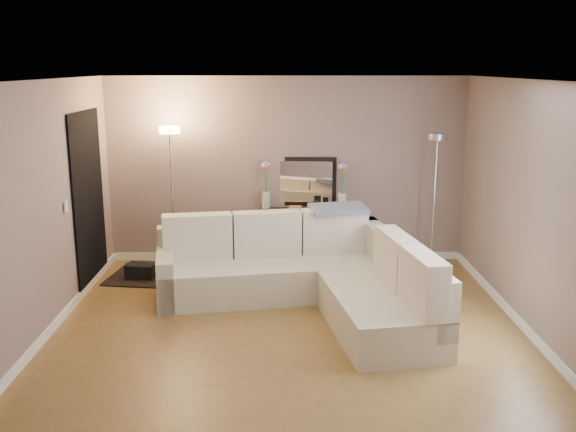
{
  "coord_description": "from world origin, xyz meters",
  "views": [
    {
      "loc": [
        -0.07,
        -6.15,
        2.74
      ],
      "look_at": [
        0.0,
        0.8,
        1.1
      ],
      "focal_mm": 40.0,
      "sensor_mm": 36.0,
      "label": 1
    }
  ],
  "objects_px": {
    "console_table": "(298,233)",
    "floor_lamp_lit": "(171,170)",
    "floor_lamp_unlit": "(436,174)",
    "sectional_sofa": "(311,275)"
  },
  "relations": [
    {
      "from": "console_table",
      "to": "floor_lamp_unlit",
      "type": "height_order",
      "value": "floor_lamp_unlit"
    },
    {
      "from": "floor_lamp_lit",
      "to": "sectional_sofa",
      "type": "bearing_deg",
      "value": -37.53
    },
    {
      "from": "console_table",
      "to": "floor_lamp_lit",
      "type": "relative_size",
      "value": 0.66
    },
    {
      "from": "sectional_sofa",
      "to": "floor_lamp_unlit",
      "type": "xyz_separation_m",
      "value": [
        1.72,
        1.33,
        0.95
      ]
    },
    {
      "from": "sectional_sofa",
      "to": "floor_lamp_unlit",
      "type": "distance_m",
      "value": 2.38
    },
    {
      "from": "console_table",
      "to": "floor_lamp_lit",
      "type": "distance_m",
      "value": 1.96
    },
    {
      "from": "console_table",
      "to": "floor_lamp_unlit",
      "type": "bearing_deg",
      "value": -9.48
    },
    {
      "from": "floor_lamp_lit",
      "to": "console_table",
      "type": "bearing_deg",
      "value": 8.34
    },
    {
      "from": "console_table",
      "to": "floor_lamp_lit",
      "type": "bearing_deg",
      "value": -171.66
    },
    {
      "from": "floor_lamp_lit",
      "to": "floor_lamp_unlit",
      "type": "xyz_separation_m",
      "value": [
        3.53,
        -0.05,
        -0.06
      ]
    }
  ]
}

